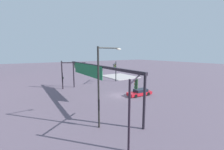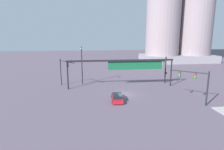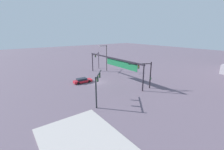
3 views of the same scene
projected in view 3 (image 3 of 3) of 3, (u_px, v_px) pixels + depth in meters
The scene contains 8 objects.
ground_plane at pixel (97, 82), 39.03m from camera, with size 217.60×217.60×0.00m, color #5C4F5E.
sidewalk_corner at pixel (82, 140), 18.01m from camera, with size 11.31×8.97×0.15m, color #A6A1A0.
traffic_signal_near_corner at pixel (97, 83), 26.27m from camera, with size 4.82×4.17×5.57m.
traffic_signal_opposite_side at pixel (97, 58), 51.54m from camera, with size 3.59×4.59×5.98m.
traffic_signal_cross_street at pixel (146, 71), 33.73m from camera, with size 3.19×4.61×6.24m.
streetlamp_curved_arm at pixel (106, 56), 48.89m from camera, with size 0.31×2.97×8.60m.
overhead_sign_gantry at pixel (115, 62), 39.67m from camera, with size 22.71×0.43×6.05m.
sedan_car_approaching at pixel (82, 81), 38.57m from camera, with size 2.16×4.91×1.21m.
Camera 3 is at (31.97, -19.02, 12.57)m, focal length 23.89 mm.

